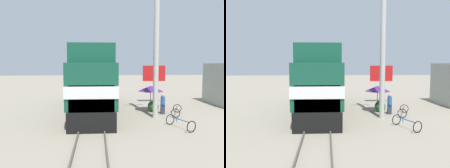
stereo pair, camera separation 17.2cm
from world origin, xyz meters
The scene contains 11 objects.
ground_plane centered at (0.00, 0.00, 0.00)m, with size 120.00×120.00×0.00m, color gray.
rail_near centered at (-0.72, 0.00, 0.07)m, with size 0.08×39.83×0.15m, color #4C4742.
rail_far centered at (0.72, 0.00, 0.07)m, with size 0.08×39.83×0.15m, color #4C4742.
locomotive centered at (0.00, 1.99, 2.15)m, with size 3.09×13.21×5.12m.
utility_pole centered at (4.46, -0.88, 5.83)m, with size 1.80×0.38×11.53m.
vendor_umbrella centered at (4.66, 1.33, 1.88)m, with size 2.00×2.00×2.11m.
billboard_sign centered at (5.94, 5.17, 2.75)m, with size 2.24×0.12×3.71m.
shrub_cluster centered at (4.86, 1.19, 0.44)m, with size 0.87×0.87×0.87m, color #236028.
person_bystander centered at (5.36, 0.26, 0.85)m, with size 0.34×0.34×1.58m.
bicycle centered at (6.33, -0.06, 0.34)m, with size 1.35×1.93×0.65m.
bicycle_spare centered at (5.28, -3.52, 0.35)m, with size 1.30×1.96×0.68m.
Camera 2 is at (0.50, -16.04, 3.85)m, focal length 35.00 mm.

